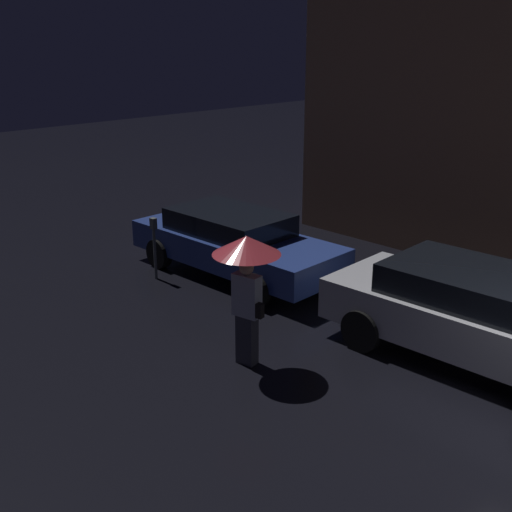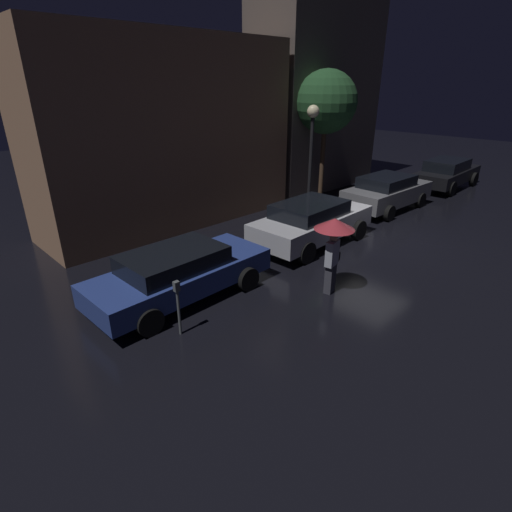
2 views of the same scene
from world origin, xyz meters
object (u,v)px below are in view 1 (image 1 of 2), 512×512
(pedestrian_with_umbrella, at_px, (247,265))
(parking_meter, at_px, (154,242))
(parked_car_blue, at_px, (234,241))
(parked_car_silver, at_px, (476,313))

(pedestrian_with_umbrella, bearing_deg, parking_meter, 153.00)
(parked_car_blue, height_order, parked_car_silver, parked_car_silver)
(parked_car_silver, xyz_separation_m, pedestrian_with_umbrella, (-2.33, -2.48, 0.80))
(parking_meter, bearing_deg, parked_car_blue, 55.01)
(parked_car_silver, bearing_deg, pedestrian_with_umbrella, -135.26)
(parked_car_blue, bearing_deg, parked_car_silver, -1.03)
(pedestrian_with_umbrella, bearing_deg, parked_car_blue, 129.38)
(parked_car_silver, relative_size, pedestrian_with_umbrella, 2.29)
(parked_car_blue, bearing_deg, parking_meter, -126.43)
(parked_car_silver, relative_size, parking_meter, 3.61)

